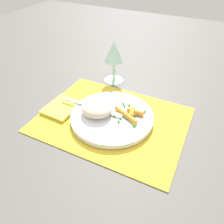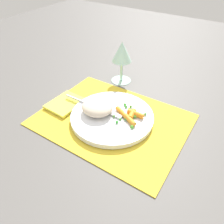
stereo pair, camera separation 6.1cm
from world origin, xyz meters
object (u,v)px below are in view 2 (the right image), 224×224
object	(u,v)px
rice_mound	(97,107)
wine_glass	(122,54)
napkin	(65,103)
plate	(112,117)
fork	(98,108)
carrot_portion	(130,115)

from	to	relation	value
rice_mound	wine_glass	distance (m)	0.25
rice_mound	napkin	bearing A→B (deg)	-175.68
plate	rice_mound	xyz separation A→B (m)	(-0.04, -0.01, 0.03)
fork	rice_mound	bearing A→B (deg)	-58.89
wine_glass	napkin	size ratio (longest dim) A/B	1.37
rice_mound	napkin	xyz separation A→B (m)	(-0.12, -0.01, -0.03)
wine_glass	napkin	distance (m)	0.27
napkin	plate	bearing A→B (deg)	7.99
plate	wine_glass	bearing A→B (deg)	114.38
plate	napkin	size ratio (longest dim) A/B	2.21
wine_glass	plate	bearing A→B (deg)	-65.62
carrot_portion	napkin	bearing A→B (deg)	-168.62
carrot_portion	wine_glass	world-z (taller)	wine_glass
rice_mound	plate	bearing A→B (deg)	17.96
fork	napkin	size ratio (longest dim) A/B	1.89
plate	rice_mound	size ratio (longest dim) A/B	2.63
rice_mound	napkin	world-z (taller)	rice_mound
plate	fork	size ratio (longest dim) A/B	1.17
rice_mound	carrot_portion	xyz separation A→B (m)	(0.10, 0.03, -0.01)
fork	plate	bearing A→B (deg)	0.09
plate	wine_glass	xyz separation A→B (m)	(-0.10, 0.22, 0.10)
wine_glass	napkin	world-z (taller)	wine_glass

